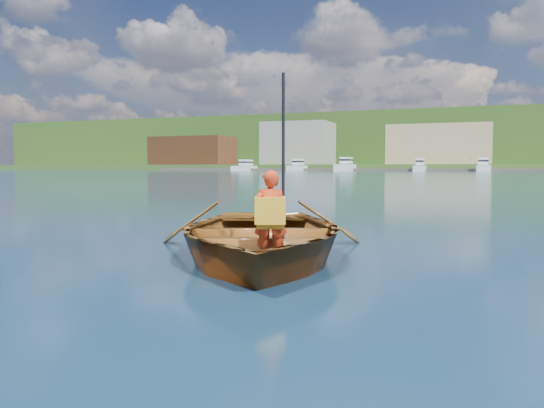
# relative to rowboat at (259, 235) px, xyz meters

# --- Properties ---
(ground) EXTENTS (600.00, 600.00, 0.00)m
(ground) POSITION_rel_rowboat_xyz_m (-0.77, -0.59, -0.30)
(ground) COLOR #152641
(ground) RESTS_ON ground
(rowboat) EXTENTS (4.44, 5.19, 0.91)m
(rowboat) POSITION_rel_rowboat_xyz_m (0.00, 0.00, 0.00)
(rowboat) COLOR brown
(rowboat) RESTS_ON ground
(child_paddler) EXTENTS (0.45, 0.43, 2.15)m
(child_paddler) POSITION_rel_rowboat_xyz_m (0.45, -0.79, 0.34)
(child_paddler) COLOR red
(child_paddler) RESTS_ON ground
(shoreline) EXTENTS (400.00, 140.00, 22.00)m
(shoreline) POSITION_rel_rowboat_xyz_m (-0.77, 236.02, 10.02)
(shoreline) COLOR #395727
(shoreline) RESTS_ON ground
(dock) EXTENTS (159.99, 12.48, 0.80)m
(dock) POSITION_rel_rowboat_xyz_m (-10.09, 147.41, 0.10)
(dock) COLOR #50473E
(dock) RESTS_ON ground
(waterfront_buildings) EXTENTS (202.00, 16.00, 14.00)m
(waterfront_buildings) POSITION_rel_rowboat_xyz_m (-8.51, 164.41, 7.44)
(waterfront_buildings) COLOR brown
(waterfront_buildings) RESTS_ON ground
(marina_yachts) EXTENTS (141.03, 13.24, 4.40)m
(marina_yachts) POSITION_rel_rowboat_xyz_m (9.59, 142.73, 1.07)
(marina_yachts) COLOR white
(marina_yachts) RESTS_ON ground
(hillside_trees) EXTENTS (270.66, 80.82, 26.01)m
(hillside_trees) POSITION_rel_rowboat_xyz_m (-40.82, 235.42, 17.52)
(hillside_trees) COLOR #382314
(hillside_trees) RESTS_ON ground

